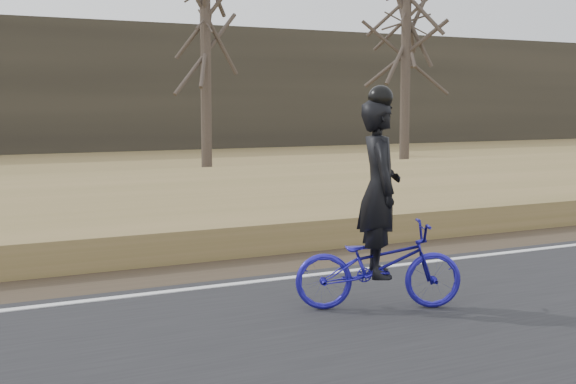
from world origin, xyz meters
name	(u,v)px	position (x,y,z in m)	size (l,w,h in m)	color
ground	(18,320)	(0.00, 0.00, 0.00)	(120.00, 120.00, 0.00)	olive
edge_line	(15,309)	(0.00, 0.20, 0.07)	(120.00, 0.12, 0.01)	silver
shoulder	(1,294)	(0.00, 1.20, 0.02)	(120.00, 1.60, 0.04)	#473A2B
cyclist	(379,237)	(3.41, -1.54, 0.83)	(1.85, 1.28, 2.35)	#1D1698
bare_tree_center	(205,42)	(8.94, 16.80, 4.26)	(0.36, 0.36, 8.51)	#4A3F36
bare_tree_right	(406,64)	(15.64, 14.75, 3.61)	(0.36, 0.36, 7.22)	#4A3F36
bare_tree_far_right	(405,56)	(18.86, 19.18, 4.19)	(0.36, 0.36, 8.39)	#4A3F36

